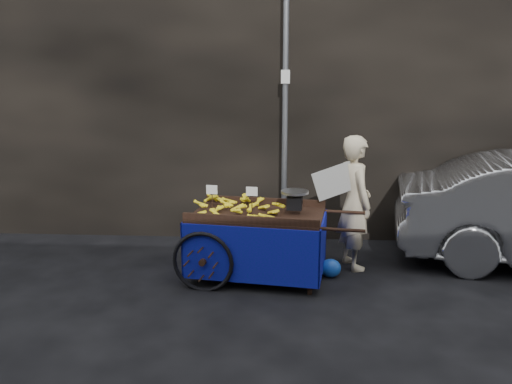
{
  "coord_description": "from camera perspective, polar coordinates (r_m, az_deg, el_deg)",
  "views": [
    {
      "loc": [
        0.3,
        -5.67,
        2.34
      ],
      "look_at": [
        -0.06,
        0.5,
        0.96
      ],
      "focal_mm": 35.0,
      "sensor_mm": 36.0,
      "label": 1
    }
  ],
  "objects": [
    {
      "name": "ground",
      "position": [
        6.14,
        0.25,
        -9.84
      ],
      "size": [
        80.0,
        80.0,
        0.0
      ],
      "primitive_type": "plane",
      "color": "black",
      "rests_on": "ground"
    },
    {
      "name": "building_wall",
      "position": [
        8.28,
        4.06,
        13.62
      ],
      "size": [
        13.5,
        2.0,
        5.0
      ],
      "color": "black",
      "rests_on": "ground"
    },
    {
      "name": "street_pole",
      "position": [
        6.98,
        3.34,
        9.78
      ],
      "size": [
        0.12,
        0.1,
        4.0
      ],
      "color": "slate",
      "rests_on": "ground"
    },
    {
      "name": "banana_cart",
      "position": [
        5.98,
        -0.28,
        -3.18
      ],
      "size": [
        2.26,
        1.28,
        1.17
      ],
      "rotation": [
        0.0,
        0.0,
        -0.14
      ],
      "color": "black",
      "rests_on": "ground"
    },
    {
      "name": "vendor",
      "position": [
        6.39,
        11.19,
        -1.18
      ],
      "size": [
        0.85,
        0.72,
        1.7
      ],
      "rotation": [
        0.0,
        0.0,
        1.89
      ],
      "color": "beige",
      "rests_on": "ground"
    },
    {
      "name": "plastic_bag",
      "position": [
        6.21,
        8.52,
        -8.6
      ],
      "size": [
        0.25,
        0.2,
        0.23
      ],
      "primitive_type": "ellipsoid",
      "color": "blue",
      "rests_on": "ground"
    }
  ]
}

